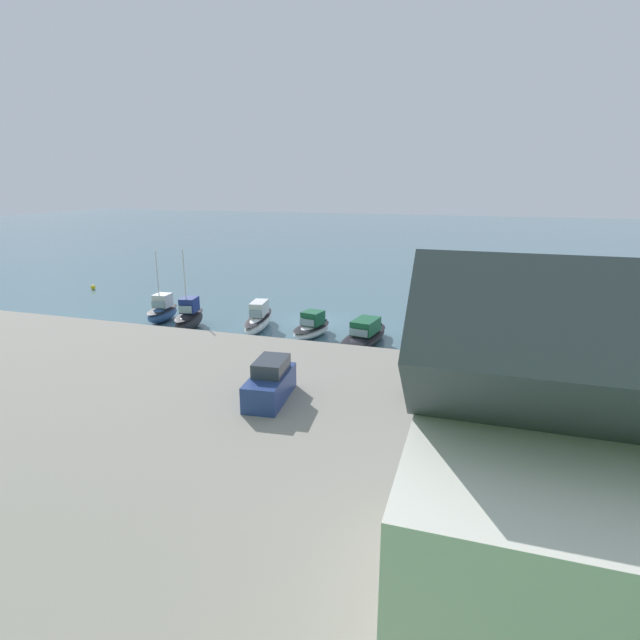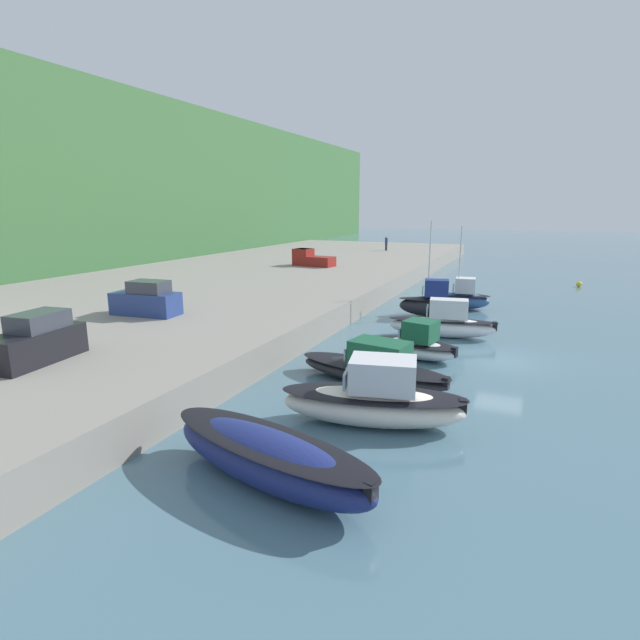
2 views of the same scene
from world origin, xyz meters
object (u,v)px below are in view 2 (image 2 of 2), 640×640
(parked_car_0, at_px, (36,341))
(moored_boat_2, at_px, (374,368))
(moored_boat_4, at_px, (444,323))
(pickup_truck_1, at_px, (311,259))
(mooring_buoy_1, at_px, (579,284))
(moored_boat_3, at_px, (417,345))
(moored_boat_6, at_px, (462,297))
(moored_boat_5, at_px, (433,303))
(person_on_quay, at_px, (386,243))
(moored_boat_1, at_px, (375,400))
(moored_boat_0, at_px, (268,457))
(parked_car_1, at_px, (146,300))

(parked_car_0, bearing_deg, moored_boat_2, -155.53)
(moored_boat_4, distance_m, pickup_truck_1, 26.92)
(mooring_buoy_1, bearing_deg, moored_boat_3, 162.44)
(moored_boat_2, relative_size, pickup_truck_1, 1.66)
(moored_boat_2, height_order, moored_boat_6, moored_boat_6)
(moored_boat_5, distance_m, mooring_buoy_1, 23.71)
(pickup_truck_1, relative_size, person_on_quay, 2.30)
(moored_boat_1, relative_size, moored_boat_2, 0.93)
(moored_boat_1, bearing_deg, moored_boat_6, -12.07)
(moored_boat_4, height_order, person_on_quay, person_on_quay)
(moored_boat_2, relative_size, mooring_buoy_1, 14.43)
(moored_boat_3, xyz_separation_m, person_on_quay, (47.51, 15.52, 2.03))
(moored_boat_0, relative_size, moored_boat_1, 1.09)
(moored_boat_2, height_order, pickup_truck_1, pickup_truck_1)
(moored_boat_0, bearing_deg, mooring_buoy_1, 0.95)
(pickup_truck_1, bearing_deg, moored_boat_1, -144.97)
(parked_car_0, height_order, parked_car_1, same)
(moored_boat_0, height_order, parked_car_1, parked_car_1)
(moored_boat_2, bearing_deg, moored_boat_3, -2.15)
(moored_boat_4, height_order, moored_boat_5, moored_boat_5)
(moored_boat_3, bearing_deg, moored_boat_5, 19.38)
(moored_boat_6, height_order, person_on_quay, moored_boat_6)
(moored_boat_2, height_order, moored_boat_4, moored_boat_4)
(moored_boat_0, xyz_separation_m, moored_boat_6, (29.95, -1.64, 0.11))
(moored_boat_6, bearing_deg, parked_car_0, 146.86)
(moored_boat_4, distance_m, mooring_buoy_1, 28.42)
(parked_car_0, distance_m, parked_car_1, 9.79)
(moored_boat_4, bearing_deg, moored_boat_0, 165.76)
(parked_car_1, bearing_deg, moored_boat_4, -69.10)
(moored_boat_2, bearing_deg, person_on_quay, 25.10)
(moored_boat_3, bearing_deg, parked_car_0, 144.93)
(moored_boat_5, xyz_separation_m, pickup_truck_1, (13.56, 16.57, 1.45))
(moored_boat_2, bearing_deg, moored_boat_1, -152.69)
(moored_boat_3, relative_size, parked_car_0, 1.18)
(moored_boat_1, relative_size, pickup_truck_1, 1.55)
(moored_boat_6, bearing_deg, moored_boat_3, 172.72)
(moored_boat_5, bearing_deg, moored_boat_2, 170.28)
(moored_boat_3, xyz_separation_m, mooring_buoy_1, (32.00, -10.13, -0.49))
(moored_boat_1, distance_m, mooring_buoy_1, 42.49)
(moored_boat_0, bearing_deg, parked_car_0, 95.19)
(moored_boat_5, bearing_deg, moored_boat_4, -173.54)
(moored_boat_4, xyz_separation_m, moored_boat_6, (9.95, 0.20, 0.04))
(moored_boat_0, distance_m, moored_boat_6, 30.00)
(moored_boat_6, relative_size, parked_car_1, 1.56)
(moored_boat_4, xyz_separation_m, pickup_truck_1, (19.55, 18.43, 1.61))
(moored_boat_6, bearing_deg, moored_boat_4, 175.22)
(moored_boat_2, height_order, person_on_quay, person_on_quay)
(moored_boat_4, relative_size, moored_boat_6, 1.05)
(moored_boat_1, distance_m, pickup_truck_1, 38.80)
(moored_boat_5, distance_m, moored_boat_6, 4.29)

